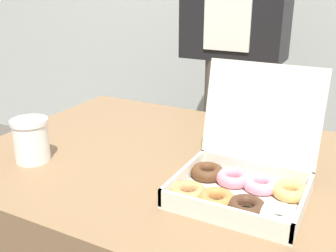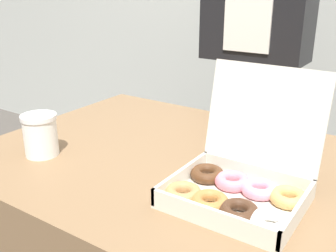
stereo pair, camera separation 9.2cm
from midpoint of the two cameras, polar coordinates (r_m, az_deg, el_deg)
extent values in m
cube|color=silver|center=(0.89, 12.64, -10.75)|extent=(0.28, 0.24, 0.01)
cube|color=silver|center=(0.93, 4.90, -7.35)|extent=(0.01, 0.24, 0.04)
cube|color=silver|center=(0.85, 21.45, -11.61)|extent=(0.01, 0.24, 0.04)
cube|color=silver|center=(0.79, 9.61, -13.01)|extent=(0.28, 0.01, 0.04)
cube|color=silver|center=(0.98, 15.26, -6.61)|extent=(0.28, 0.01, 0.04)
cube|color=silver|center=(0.95, 16.54, 1.36)|extent=(0.28, 0.05, 0.23)
torus|color=#B27F4C|center=(0.87, 5.25, -9.73)|extent=(0.10, 0.10, 0.03)
torus|color=#4C2D19|center=(0.96, 8.44, -6.94)|extent=(0.11, 0.11, 0.03)
torus|color=#A87038|center=(0.85, 9.22, -10.88)|extent=(0.09, 0.09, 0.03)
torus|color=pink|center=(0.94, 12.10, -7.89)|extent=(0.11, 0.11, 0.03)
torus|color=#422819|center=(0.83, 13.44, -12.05)|extent=(0.11, 0.11, 0.03)
torus|color=pink|center=(0.92, 15.94, -8.85)|extent=(0.12, 0.12, 0.03)
torus|color=white|center=(0.81, 17.88, -13.19)|extent=(0.12, 0.12, 0.03)
torus|color=tan|center=(0.91, 19.93, -9.80)|extent=(0.09, 0.09, 0.03)
cylinder|color=white|center=(1.12, -15.80, -1.60)|extent=(0.09, 0.09, 0.10)
cylinder|color=white|center=(1.10, -16.08, 1.22)|extent=(0.10, 0.10, 0.01)
cylinder|color=#665B51|center=(1.81, 12.78, -4.48)|extent=(0.23, 0.23, 0.88)
cube|color=silver|center=(1.57, 13.34, 17.04)|extent=(0.19, 0.01, 0.37)
camera|label=1|loc=(0.05, -87.14, 1.05)|focal=42.00mm
camera|label=2|loc=(0.05, 92.86, -1.05)|focal=42.00mm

